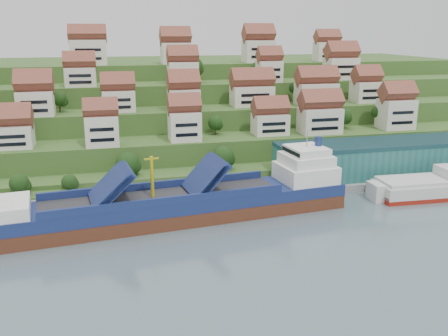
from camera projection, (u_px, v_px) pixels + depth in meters
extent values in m
plane|color=slate|center=(219.00, 215.00, 122.72)|extent=(300.00, 300.00, 0.00)
cube|color=gray|center=(276.00, 187.00, 141.03)|extent=(180.00, 14.00, 2.20)
cube|color=#2D4C1E|center=(171.00, 137.00, 202.67)|extent=(260.00, 128.00, 4.00)
cube|color=#2D4C1E|center=(169.00, 126.00, 206.41)|extent=(260.00, 118.00, 11.00)
cube|color=#2D4C1E|center=(166.00, 115.00, 212.96)|extent=(260.00, 102.00, 18.00)
cube|color=#2D4C1E|center=(164.00, 104.00, 219.51)|extent=(260.00, 86.00, 25.00)
cube|color=#2D4C1E|center=(161.00, 95.00, 227.13)|extent=(260.00, 68.00, 31.00)
cube|color=silver|center=(14.00, 136.00, 144.39)|extent=(10.79, 8.57, 6.49)
cube|color=silver|center=(102.00, 131.00, 146.09)|extent=(9.56, 7.03, 8.93)
cube|color=silver|center=(185.00, 126.00, 153.27)|extent=(9.48, 7.62, 8.89)
cube|color=silver|center=(270.00, 124.00, 162.39)|extent=(11.02, 7.73, 6.71)
cube|color=silver|center=(320.00, 121.00, 164.27)|extent=(13.23, 8.26, 8.30)
cube|color=silver|center=(396.00, 114.00, 171.42)|extent=(11.21, 8.31, 10.07)
cube|color=silver|center=(36.00, 103.00, 156.29)|extent=(10.96, 8.98, 7.67)
cube|color=silver|center=(119.00, 101.00, 163.94)|extent=(10.57, 7.90, 6.92)
cube|color=silver|center=(184.00, 100.00, 165.18)|extent=(9.91, 8.56, 7.17)
cube|color=silver|center=(252.00, 96.00, 175.68)|extent=(14.43, 8.36, 7.01)
cube|color=silver|center=(316.00, 94.00, 178.73)|extent=(14.25, 8.18, 7.63)
cube|color=silver|center=(366.00, 92.00, 184.77)|extent=(9.75, 8.04, 7.60)
cube|color=silver|center=(80.00, 77.00, 172.37)|extent=(10.45, 7.30, 6.54)
cube|color=silver|center=(183.00, 73.00, 179.98)|extent=(10.48, 7.79, 7.92)
cube|color=silver|center=(269.00, 71.00, 186.71)|extent=(8.70, 7.14, 7.88)
cube|color=silver|center=(341.00, 69.00, 197.31)|extent=(12.14, 8.47, 8.42)
cube|color=silver|center=(88.00, 52.00, 189.34)|extent=(13.45, 7.51, 9.42)
cube|color=silver|center=(176.00, 53.00, 196.96)|extent=(11.42, 8.15, 8.15)
cube|color=silver|center=(258.00, 51.00, 205.28)|extent=(12.08, 8.73, 8.86)
cube|color=silver|center=(327.00, 52.00, 214.20)|extent=(10.31, 7.05, 7.96)
ellipsoid|color=#1D3F15|center=(223.00, 157.00, 146.71)|extent=(6.54, 6.54, 6.54)
ellipsoid|color=#1D3F15|center=(128.00, 164.00, 140.63)|extent=(6.69, 6.69, 6.69)
ellipsoid|color=#1D3F15|center=(344.00, 116.00, 171.33)|extent=(5.35, 5.35, 5.35)
ellipsoid|color=#1D3F15|center=(377.00, 112.00, 173.95)|extent=(4.23, 4.23, 4.23)
ellipsoid|color=#1D3F15|center=(215.00, 123.00, 161.62)|extent=(4.68, 4.68, 4.68)
ellipsoid|color=#1D3F15|center=(295.00, 88.00, 182.08)|extent=(4.28, 4.28, 4.28)
ellipsoid|color=#1D3F15|center=(24.00, 100.00, 160.77)|extent=(5.33, 5.33, 5.33)
ellipsoid|color=#1D3F15|center=(59.00, 98.00, 161.83)|extent=(4.97, 4.97, 4.97)
ellipsoid|color=#1D3F15|center=(194.00, 66.00, 184.64)|extent=(6.60, 6.60, 6.60)
ellipsoid|color=#1D3F15|center=(258.00, 68.00, 193.41)|extent=(5.00, 5.00, 5.00)
ellipsoid|color=#1D3F15|center=(277.00, 70.00, 193.48)|extent=(4.80, 4.80, 4.80)
ellipsoid|color=#1D3F15|center=(19.00, 183.00, 127.85)|extent=(5.06, 5.06, 5.06)
ellipsoid|color=#1D3F15|center=(69.00, 182.00, 130.82)|extent=(4.21, 4.21, 4.21)
cube|color=#266964|center=(376.00, 158.00, 148.58)|extent=(60.00, 15.00, 10.00)
cylinder|color=gray|center=(275.00, 175.00, 134.52)|extent=(0.16, 0.16, 8.00)
cube|color=maroon|center=(278.00, 162.00, 133.70)|extent=(1.20, 0.05, 0.80)
cube|color=#512818|center=(172.00, 216.00, 119.27)|extent=(87.93, 22.71, 5.58)
cube|color=navy|center=(172.00, 201.00, 118.25)|extent=(87.95, 22.85, 2.90)
cube|color=white|center=(2.00, 209.00, 105.42)|extent=(12.46, 13.85, 2.90)
cube|color=#262628|center=(162.00, 197.00, 117.13)|extent=(56.67, 17.34, 0.33)
cube|color=navy|center=(108.00, 187.00, 112.09)|extent=(9.64, 13.14, 7.71)
cube|color=navy|center=(203.00, 177.00, 119.41)|extent=(9.22, 13.10, 8.15)
cylinder|color=gold|center=(152.00, 177.00, 115.08)|extent=(0.86, 0.86, 10.04)
cube|color=white|center=(306.00, 173.00, 129.01)|extent=(14.68, 14.09, 4.46)
cube|color=white|center=(306.00, 159.00, 128.06)|extent=(12.32, 12.52, 2.79)
cube|color=white|center=(307.00, 150.00, 127.43)|extent=(9.96, 10.94, 2.01)
cylinder|color=navy|center=(318.00, 141.00, 127.96)|extent=(1.97, 1.97, 2.45)
cube|color=maroon|center=(428.00, 194.00, 136.44)|extent=(29.91, 11.90, 2.56)
cube|color=silver|center=(429.00, 187.00, 135.86)|extent=(29.91, 12.01, 3.15)
cube|color=silver|center=(430.00, 180.00, 135.34)|extent=(28.39, 10.77, 1.18)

